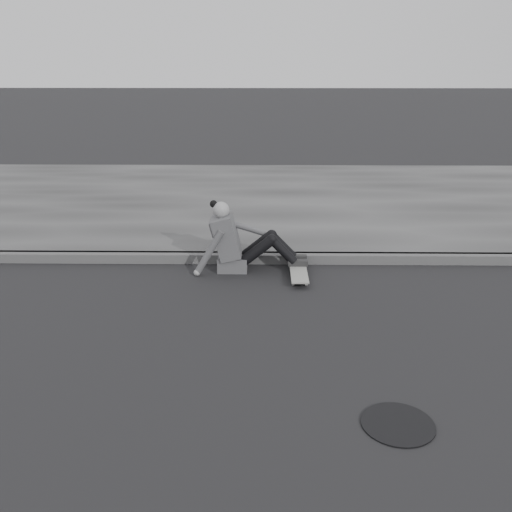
{
  "coord_description": "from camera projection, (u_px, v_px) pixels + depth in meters",
  "views": [
    {
      "loc": [
        0.27,
        -4.27,
        2.54
      ],
      "look_at": [
        0.2,
        1.43,
        0.5
      ],
      "focal_mm": 40.0,
      "sensor_mm": 36.0,
      "label": 1
    }
  ],
  "objects": [
    {
      "name": "sidewalk",
      "position": [
        248.0,
        200.0,
        10.13
      ],
      "size": [
        24.0,
        6.0,
        0.12
      ],
      "primitive_type": "cube",
      "color": "#3A3A3A",
      "rests_on": "ground"
    },
    {
      "name": "curb",
      "position": [
        242.0,
        258.0,
        7.29
      ],
      "size": [
        24.0,
        0.16,
        0.12
      ],
      "primitive_type": "cube",
      "color": "#484848",
      "rests_on": "ground"
    },
    {
      "name": "manhole",
      "position": [
        398.0,
        424.0,
        4.12
      ],
      "size": [
        0.53,
        0.53,
        0.01
      ],
      "primitive_type": "cylinder",
      "color": "black",
      "rests_on": "ground"
    },
    {
      "name": "skateboard",
      "position": [
        299.0,
        272.0,
        6.8
      ],
      "size": [
        0.2,
        0.78,
        0.09
      ],
      "color": "gray",
      "rests_on": "ground"
    },
    {
      "name": "ground",
      "position": [
        231.0,
        367.0,
        4.88
      ],
      "size": [
        80.0,
        80.0,
        0.0
      ],
      "primitive_type": "plane",
      "color": "black",
      "rests_on": "ground"
    },
    {
      "name": "seated_woman",
      "position": [
        238.0,
        242.0,
        6.94
      ],
      "size": [
        1.38,
        0.46,
        0.88
      ],
      "color": "#49494B",
      "rests_on": "ground"
    }
  ]
}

